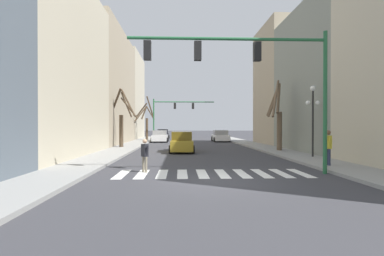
# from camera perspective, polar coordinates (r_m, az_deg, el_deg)

# --- Properties ---
(ground_plane) EXTENTS (240.00, 240.00, 0.00)m
(ground_plane) POSITION_cam_1_polar(r_m,az_deg,el_deg) (11.98, 4.77, -9.98)
(ground_plane) COLOR #38383D
(sidewalk_left) EXTENTS (2.57, 90.00, 0.15)m
(sidewalk_left) POSITION_cam_1_polar(r_m,az_deg,el_deg) (12.95, -26.09, -8.90)
(sidewalk_left) COLOR gray
(sidewalk_left) RESTS_ON ground_plane
(sidewalk_right) EXTENTS (2.57, 90.00, 0.15)m
(sidewalk_right) POSITION_cam_1_polar(r_m,az_deg,el_deg) (14.36, 32.24, -8.01)
(sidewalk_right) COLOR gray
(sidewalk_right) RESTS_ON ground_plane
(building_row_left) EXTENTS (6.00, 49.16, 13.64)m
(building_row_left) POSITION_cam_1_polar(r_m,az_deg,el_deg) (33.11, -19.04, 7.56)
(building_row_left) COLOR #515B66
(building_row_left) RESTS_ON ground_plane
(building_row_right) EXTENTS (6.00, 32.23, 13.95)m
(building_row_right) POSITION_cam_1_polar(r_m,az_deg,el_deg) (25.24, 27.51, 10.41)
(building_row_right) COLOR #BCB299
(building_row_right) RESTS_ON ground_plane
(crosswalk_stripes) EXTENTS (8.55, 2.60, 0.01)m
(crosswalk_stripes) POSITION_cam_1_polar(r_m,az_deg,el_deg) (13.68, 3.86, -8.67)
(crosswalk_stripes) COLOR white
(crosswalk_stripes) RESTS_ON ground_plane
(traffic_signal_near) EXTENTS (8.93, 0.28, 6.42)m
(traffic_signal_near) POSITION_cam_1_polar(r_m,az_deg,el_deg) (13.84, 11.28, 11.61)
(traffic_signal_near) COLOR #236038
(traffic_signal_near) RESTS_ON ground_plane
(traffic_signal_far) EXTENTS (8.46, 0.28, 5.87)m
(traffic_signal_far) POSITION_cam_1_polar(r_m,az_deg,el_deg) (41.59, -3.72, 3.45)
(traffic_signal_far) COLOR #236038
(traffic_signal_far) RESTS_ON ground_plane
(street_lamp_right_corner) EXTENTS (0.95, 0.36, 4.64)m
(street_lamp_right_corner) POSITION_cam_1_polar(r_m,az_deg,el_deg) (21.08, 22.03, 3.81)
(street_lamp_right_corner) COLOR black
(street_lamp_right_corner) RESTS_ON sidewalk_right
(car_parked_right_mid) EXTENTS (2.00, 4.84, 1.68)m
(car_parked_right_mid) POSITION_cam_1_polar(r_m,az_deg,el_deg) (24.85, -1.99, -2.76)
(car_parked_right_mid) COLOR #A38423
(car_parked_right_mid) RESTS_ON ground_plane
(car_driving_away_lane) EXTENTS (2.01, 4.30, 1.60)m
(car_driving_away_lane) POSITION_cam_1_polar(r_m,az_deg,el_deg) (48.77, -5.55, -1.23)
(car_driving_away_lane) COLOR black
(car_driving_away_lane) RESTS_ON ground_plane
(car_parked_left_near) EXTENTS (2.20, 4.78, 1.55)m
(car_parked_left_near) POSITION_cam_1_polar(r_m,az_deg,el_deg) (41.19, 5.44, -1.56)
(car_parked_left_near) COLOR white
(car_parked_left_near) RESTS_ON ground_plane
(car_driving_toward_lane) EXTENTS (2.19, 4.19, 1.55)m
(car_driving_toward_lane) POSITION_cam_1_polar(r_m,az_deg,el_deg) (40.04, -6.12, -1.62)
(car_driving_toward_lane) COLOR white
(car_driving_toward_lane) RESTS_ON ground_plane
(pedestrian_crossing_street) EXTENTS (0.45, 0.59, 1.55)m
(pedestrian_crossing_street) POSITION_cam_1_polar(r_m,az_deg,el_deg) (14.10, -8.99, -4.65)
(pedestrian_crossing_street) COLOR #7A705B
(pedestrian_crossing_street) RESTS_ON ground_plane
(pedestrian_on_right_sidewalk) EXTENTS (0.30, 0.77, 1.79)m
(pedestrian_on_right_sidewalk) POSITION_cam_1_polar(r_m,az_deg,el_deg) (16.80, 24.53, -2.87)
(pedestrian_on_right_sidewalk) COLOR #282D47
(pedestrian_on_right_sidewalk) RESTS_ON sidewalk_right
(street_tree_right_near) EXTENTS (3.09, 2.33, 6.33)m
(street_tree_right_near) POSITION_cam_1_polar(r_m,az_deg,el_deg) (43.79, -8.80, 1.63)
(street_tree_right_near) COLOR #473828
(street_tree_right_near) RESTS_ON sidewalk_left
(street_tree_left_mid) EXTENTS (3.14, 2.70, 5.64)m
(street_tree_left_mid) POSITION_cam_1_polar(r_m,az_deg,el_deg) (29.38, -13.22, 1.63)
(street_tree_left_mid) COLOR #473828
(street_tree_left_mid) RESTS_ON sidewalk_left
(street_tree_right_mid) EXTENTS (1.61, 2.66, 5.79)m
(street_tree_right_mid) POSITION_cam_1_polar(r_m,az_deg,el_deg) (25.36, 15.98, 2.14)
(street_tree_right_mid) COLOR brown
(street_tree_right_mid) RESTS_ON sidewalk_right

